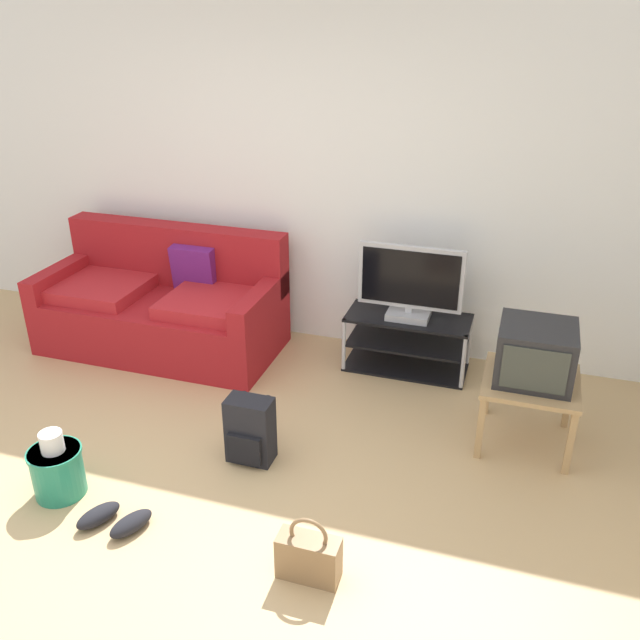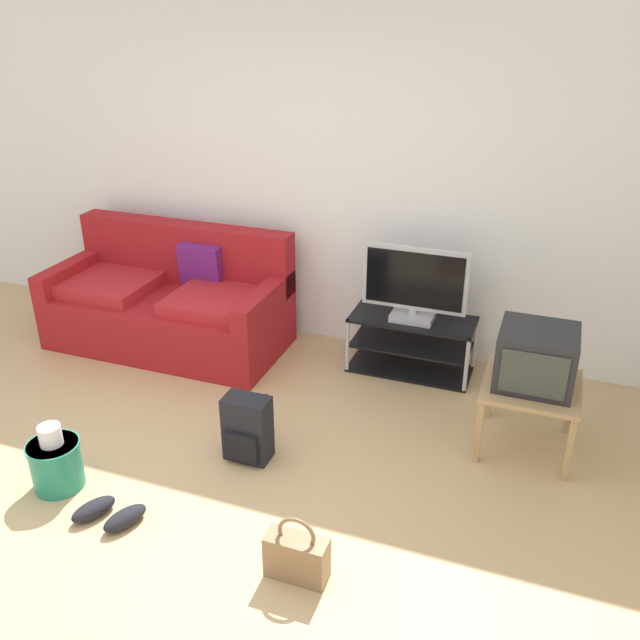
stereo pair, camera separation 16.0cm
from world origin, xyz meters
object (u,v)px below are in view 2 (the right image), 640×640
tv_stand (411,344)px  backpack (247,429)px  handbag (297,556)px  crt_tv (536,357)px  side_table (531,393)px  sneakers_pair (109,513)px  flat_tv (414,285)px  cleaning_bucket (56,461)px  couch (171,303)px

tv_stand → backpack: bearing=-115.8°
backpack → handbag: bearing=-59.2°
crt_tv → side_table: bearing=-90.0°
backpack → sneakers_pair: backpack is taller
flat_tv → crt_tv: (0.90, -0.67, -0.08)m
flat_tv → cleaning_bucket: flat_tv is taller
crt_tv → sneakers_pair: (-2.06, -1.50, -0.59)m
handbag → side_table: bearing=57.5°
tv_stand → flat_tv: size_ratio=1.20×
couch → sneakers_pair: couch is taller
backpack → sneakers_pair: 0.92m
couch → side_table: 2.90m
flat_tv → sneakers_pair: bearing=-118.0°
crt_tv → sneakers_pair: 2.61m
couch → tv_stand: couch is taller
tv_stand → couch: bearing=-174.0°
side_table → sneakers_pair: side_table is taller
cleaning_bucket → tv_stand: bearing=51.9°
crt_tv → cleaning_bucket: crt_tv is taller
flat_tv → sneakers_pair: flat_tv is taller
tv_stand → crt_tv: crt_tv is taller
side_table → backpack: (-1.59, -0.71, -0.19)m
flat_tv → side_table: flat_tv is taller
couch → tv_stand: (1.95, 0.21, -0.12)m
flat_tv → backpack: flat_tv is taller
side_table → sneakers_pair: 2.56m
tv_stand → side_table: (0.90, -0.71, 0.18)m
tv_stand → side_table: bearing=-38.1°
cleaning_bucket → side_table: bearing=28.1°
tv_stand → flat_tv: (-0.00, -0.02, 0.49)m
tv_stand → sneakers_pair: tv_stand is taller
tv_stand → side_table: 1.16m
side_table → backpack: 1.75m
crt_tv → handbag: 1.85m
couch → handbag: 2.76m
couch → flat_tv: size_ratio=2.45×
sneakers_pair → handbag: bearing=-0.4°
backpack → sneakers_pair: size_ratio=1.03×
tv_stand → side_table: size_ratio=1.59×
crt_tv → backpack: crt_tv is taller
couch → crt_tv: size_ratio=4.14×
flat_tv → handbag: flat_tv is taller
handbag → backpack: bearing=129.3°
cleaning_bucket → crt_tv: bearing=28.4°
tv_stand → flat_tv: bearing=-90.0°
couch → tv_stand: 1.96m
sneakers_pair → side_table: bearing=35.8°
couch → crt_tv: bearing=-9.7°
sneakers_pair → crt_tv: bearing=36.1°
side_table → couch: bearing=170.0°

